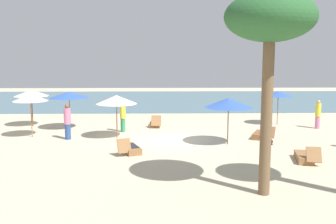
# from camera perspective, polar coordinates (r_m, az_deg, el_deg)

# --- Properties ---
(ground_plane) EXTENTS (60.00, 60.00, 0.00)m
(ground_plane) POSITION_cam_1_polar(r_m,az_deg,el_deg) (20.16, 0.67, -4.10)
(ground_plane) COLOR beige
(ocean_water) EXTENTS (48.00, 16.00, 0.06)m
(ocean_water) POSITION_cam_1_polar(r_m,az_deg,el_deg) (36.93, -0.23, 1.72)
(ocean_water) COLOR slate
(ocean_water) RESTS_ON ground_plane
(umbrella_0) EXTENTS (2.23, 2.23, 2.17)m
(umbrella_0) POSITION_cam_1_polar(r_m,az_deg,el_deg) (23.56, -13.96, 2.39)
(umbrella_0) COLOR brown
(umbrella_0) RESTS_ON ground_plane
(umbrella_1) EXTENTS (2.30, 2.30, 2.25)m
(umbrella_1) POSITION_cam_1_polar(r_m,az_deg,el_deg) (19.25, 8.64, 1.31)
(umbrella_1) COLOR brown
(umbrella_1) RESTS_ON ground_plane
(umbrella_2) EXTENTS (2.11, 2.11, 2.23)m
(umbrella_2) POSITION_cam_1_polar(r_m,az_deg,el_deg) (20.62, -7.39, 1.78)
(umbrella_2) COLOR brown
(umbrella_2) RESTS_ON ground_plane
(umbrella_3) EXTENTS (2.01, 2.01, 2.20)m
(umbrella_3) POSITION_cam_1_polar(r_m,az_deg,el_deg) (25.10, -18.96, 2.58)
(umbrella_3) COLOR brown
(umbrella_3) RESTS_ON ground_plane
(umbrella_4) EXTENTS (1.81, 1.81, 2.27)m
(umbrella_4) POSITION_cam_1_polar(r_m,az_deg,el_deg) (21.88, -19.08, 1.95)
(umbrella_4) COLOR olive
(umbrella_4) RESTS_ON ground_plane
(umbrella_5) EXTENTS (1.77, 1.77, 2.08)m
(umbrella_5) POSITION_cam_1_polar(r_m,az_deg,el_deg) (25.24, 15.49, 2.56)
(umbrella_5) COLOR olive
(umbrella_5) RESTS_ON ground_plane
(lounger_0) EXTENTS (1.11, 1.73, 0.75)m
(lounger_0) POSITION_cam_1_polar(r_m,az_deg,el_deg) (17.84, -5.43, -5.22)
(lounger_0) COLOR olive
(lounger_0) RESTS_ON ground_plane
(lounger_2) EXTENTS (1.23, 1.79, 0.68)m
(lounger_2) POSITION_cam_1_polar(r_m,az_deg,el_deg) (21.29, 13.16, -3.18)
(lounger_2) COLOR brown
(lounger_2) RESTS_ON ground_plane
(lounger_3) EXTENTS (0.89, 1.75, 0.72)m
(lounger_3) POSITION_cam_1_polar(r_m,az_deg,el_deg) (17.31, 18.98, -6.11)
(lounger_3) COLOR olive
(lounger_3) RESTS_ON ground_plane
(lounger_4) EXTENTS (0.69, 1.68, 0.74)m
(lounger_4) POSITION_cam_1_polar(r_m,az_deg,el_deg) (24.02, -1.80, -1.62)
(lounger_4) COLOR olive
(lounger_4) RESTS_ON ground_plane
(person_0) EXTENTS (0.48, 0.48, 1.82)m
(person_0) POSITION_cam_1_polar(r_m,az_deg,el_deg) (20.91, -14.18, -1.33)
(person_0) COLOR #2D4C8C
(person_0) RESTS_ON ground_plane
(person_2) EXTENTS (0.41, 0.41, 1.78)m
(person_2) POSITION_cam_1_polar(r_m,az_deg,el_deg) (22.31, -6.47, -0.54)
(person_2) COLOR #338C59
(person_2) RESTS_ON ground_plane
(person_3) EXTENTS (0.32, 0.32, 1.67)m
(person_3) POSITION_cam_1_polar(r_m,az_deg,el_deg) (24.78, 20.64, -0.29)
(person_3) COLOR #D17299
(person_3) RESTS_ON ground_plane
(palm_3) EXTENTS (2.72, 2.72, 6.19)m
(palm_3) POSITION_cam_1_polar(r_m,az_deg,el_deg) (12.40, 14.37, 12.35)
(palm_3) COLOR brown
(palm_3) RESTS_ON ground_plane
(dog) EXTENTS (0.30, 0.64, 0.30)m
(dog) POSITION_cam_1_polar(r_m,az_deg,el_deg) (19.95, 14.32, -4.04)
(dog) COLOR black
(dog) RESTS_ON ground_plane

